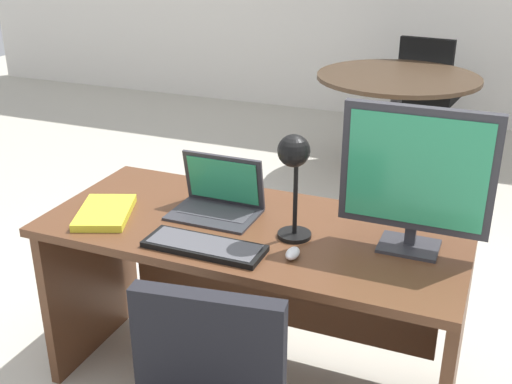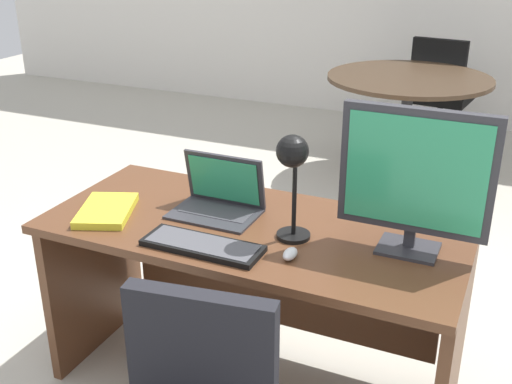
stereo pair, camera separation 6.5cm
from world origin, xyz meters
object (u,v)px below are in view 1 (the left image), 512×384
desk (257,272)px  monitor (417,174)px  meeting_table (396,100)px  keyboard (204,246)px  mouse (293,253)px  book (105,212)px  desk_lamp (294,165)px  meeting_chair_near (426,101)px  laptop (219,195)px  coffee_mug (238,182)px

desk → monitor: monitor is taller
desk → meeting_table: 2.53m
desk → keyboard: 0.37m
mouse → book: bearing=177.3°
desk_lamp → meeting_chair_near: (-0.02, 3.51, -0.65)m
desk → keyboard: (-0.08, -0.28, 0.23)m
desk_lamp → mouse: bearing=-69.9°
meeting_table → desk: bearing=-91.1°
meeting_table → meeting_chair_near: 0.91m
desk → meeting_chair_near: meeting_chair_near is taller
monitor → meeting_chair_near: monitor is taller
monitor → meeting_table: bearing=101.4°
laptop → desk_lamp: desk_lamp is taller
desk → mouse: 0.39m
keyboard → book: book is taller
keyboard → mouse: 0.30m
desk → coffee_mug: coffee_mug is taller
coffee_mug → meeting_chair_near: (0.33, 3.20, -0.41)m
desk_lamp → coffee_mug: size_ratio=3.55×
laptop → meeting_table: (0.22, 2.50, -0.22)m
desk_lamp → meeting_table: 2.66m
keyboard → desk_lamp: size_ratio=1.08×
meeting_chair_near → mouse: bearing=-89.0°
desk_lamp → coffee_mug: (-0.34, 0.30, -0.23)m
keyboard → mouse: mouse is taller
desk → meeting_chair_near: 3.41m
book → meeting_chair_near: meeting_chair_near is taller
laptop → book: (-0.38, -0.21, -0.05)m
laptop → mouse: laptop is taller
monitor → laptop: size_ratio=1.52×
book → coffee_mug: coffee_mug is taller
coffee_mug → mouse: bearing=-47.6°
desk_lamp → book: (-0.72, -0.09, -0.27)m
desk → coffee_mug: 0.38m
meeting_table → coffee_mug: bearing=-95.4°
desk → coffee_mug: size_ratio=14.19×
book → keyboard: bearing=-11.3°
desk → mouse: (0.22, -0.22, 0.24)m
mouse → meeting_chair_near: 3.65m
monitor → book: monitor is taller
monitor → laptop: bearing=177.7°
desk → monitor: bearing=-0.4°
keyboard → laptop: bearing=105.8°
keyboard → meeting_chair_near: meeting_chair_near is taller
desk → desk_lamp: bearing=-29.9°
mouse → meeting_table: bearing=93.5°
laptop → meeting_table: bearing=85.1°
laptop → keyboard: bearing=-74.2°
laptop → desk_lamp: bearing=-20.1°
monitor → coffee_mug: size_ratio=4.55×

